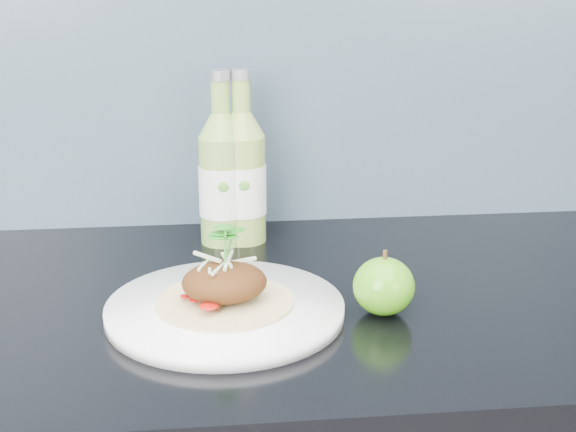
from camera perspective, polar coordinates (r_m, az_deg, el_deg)
name	(u,v)px	position (r m, az deg, el deg)	size (l,w,h in m)	color
dinner_plate	(225,309)	(0.94, -4.49, -6.64)	(0.34, 0.34, 0.02)	white
pork_taco	(224,280)	(0.92, -4.55, -4.56)	(0.16, 0.16, 0.10)	tan
green_apple	(384,286)	(0.94, 6.83, -4.98)	(0.07, 0.07, 0.08)	#32830E
cider_bottle_left	(222,179)	(1.15, -4.69, 2.65)	(0.07, 0.07, 0.25)	#79A544
cider_bottle_right	(243,178)	(1.16, -3.25, 2.74)	(0.07, 0.07, 0.25)	#86A544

